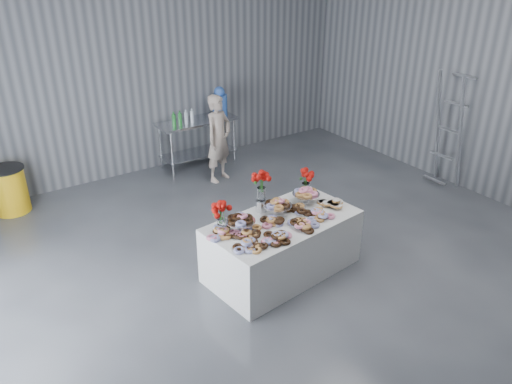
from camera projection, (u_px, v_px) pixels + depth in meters
The scene contains 17 objects.
ground at pixel (310, 283), 6.22m from camera, with size 9.00×9.00×0.00m, color #393B41.
room_walls at pixel (297, 73), 4.97m from camera, with size 8.04×9.04×4.02m.
display_table at pixel (282, 246), 6.30m from camera, with size 1.90×1.00×0.75m, color white.
prep_table at pixel (197, 134), 9.31m from camera, with size 1.50×0.60×0.90m.
donut_mounds at pixel (285, 218), 6.07m from camera, with size 1.80×0.80×0.09m, color gold, non-canonical shape.
cake_stand_left at pixel (240, 220), 5.85m from camera, with size 0.36×0.36×0.17m.
cake_stand_mid at pixel (278, 204), 6.20m from camera, with size 0.36×0.36×0.17m.
cake_stand_right at pixel (306, 193), 6.49m from camera, with size 0.36×0.36×0.17m.
danish_pile at pixel (333, 202), 6.44m from camera, with size 0.48×0.48×0.11m, color silver, non-canonical shape.
bouquet_left at pixel (221, 210), 5.73m from camera, with size 0.26×0.26×0.42m.
bouquet_right at pixel (306, 175), 6.61m from camera, with size 0.26×0.26×0.42m.
bouquet_center at pixel (261, 184), 6.17m from camera, with size 0.26×0.26×0.57m.
water_jug at pixel (220, 103), 9.33m from camera, with size 0.28×0.28×0.55m.
drink_bottles at pixel (183, 117), 8.89m from camera, with size 0.54×0.08×0.27m, color #268C33, non-canonical shape.
person at pixel (219, 139), 8.67m from camera, with size 0.56×0.37×1.55m, color #CC8C93.
trash_barrel at pixel (9, 190), 7.76m from camera, with size 0.57×0.57×0.73m.
stepladder at pixel (449, 130), 8.37m from camera, with size 0.24×0.50×2.01m, color silver, non-canonical shape.
Camera 1 is at (-3.40, -3.83, 3.77)m, focal length 35.00 mm.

